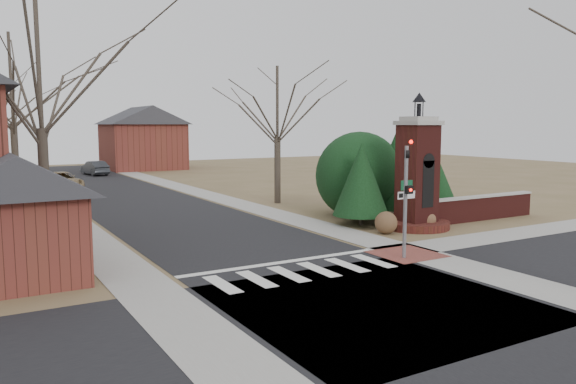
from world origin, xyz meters
TOP-DOWN VIEW (x-y plane):
  - ground at (0.00, 0.00)m, footprint 120.00×120.00m
  - main_street at (0.00, 22.00)m, footprint 8.00×70.00m
  - cross_street at (0.00, -3.00)m, footprint 120.00×8.00m
  - crosswalk_zone at (0.00, 0.80)m, footprint 8.00×2.20m
  - stop_bar at (0.00, 2.30)m, footprint 8.00×0.35m
  - sidewalk_right_main at (5.20, 22.00)m, footprint 2.00×60.00m
  - sidewalk_left at (-5.20, 22.00)m, footprint 2.00×60.00m
  - curb_apron at (4.80, 1.00)m, footprint 2.40×2.40m
  - traffic_signal_pole at (4.30, 0.57)m, footprint 0.28×0.41m
  - sign_post at (5.59, 1.99)m, footprint 0.90×0.07m
  - brick_gate_monument at (9.00, 4.99)m, footprint 3.20×3.20m
  - brick_garden_wall at (13.50, 5.00)m, footprint 7.50×0.50m
  - garage_left at (-8.52, 4.49)m, footprint 4.80×4.80m
  - house_distant_right at (7.99, 47.99)m, footprint 8.80×8.80m
  - evergreen_near at (7.20, 7.00)m, footprint 2.80×2.80m
  - evergreen_mid at (10.50, 8.20)m, footprint 3.40×3.40m
  - evergreen_far at (12.50, 7.20)m, footprint 2.40×2.40m
  - evergreen_mass at (9.00, 9.50)m, footprint 4.80×4.80m
  - bare_tree_0 at (-7.00, 9.00)m, footprint 8.05×8.05m
  - bare_tree_1 at (-7.00, 22.00)m, footprint 8.40×8.40m
  - bare_tree_3 at (7.50, 16.00)m, footprint 7.00×7.00m
  - pickup_truck at (-3.40, 29.96)m, footprint 2.98×5.39m
  - distant_car at (1.60, 42.54)m, footprint 2.13×4.45m
  - dry_shrub_left at (6.80, 4.60)m, footprint 1.03×1.03m
  - dry_shrub_right at (9.30, 4.60)m, footprint 0.92×0.92m

SIDE VIEW (x-z plane):
  - ground at x=0.00m, z-range 0.00..0.00m
  - main_street at x=0.00m, z-range 0.00..0.01m
  - cross_street at x=0.00m, z-range 0.00..0.01m
  - crosswalk_zone at x=0.00m, z-range 0.00..0.02m
  - stop_bar at x=0.00m, z-range 0.00..0.02m
  - sidewalk_right_main at x=5.20m, z-range 0.00..0.02m
  - sidewalk_left at x=-5.20m, z-range 0.00..0.02m
  - curb_apron at x=4.80m, z-range 0.00..0.02m
  - dry_shrub_right at x=9.30m, z-range 0.00..0.92m
  - dry_shrub_left at x=6.80m, z-range 0.00..1.03m
  - brick_garden_wall at x=13.50m, z-range 0.01..1.31m
  - distant_car at x=1.60m, z-range 0.00..1.41m
  - pickup_truck at x=-3.40m, z-range 0.00..1.43m
  - evergreen_far at x=12.50m, z-range 0.25..3.55m
  - sign_post at x=5.59m, z-range 0.57..3.32m
  - brick_gate_monument at x=9.00m, z-range -1.07..5.40m
  - garage_left at x=-8.52m, z-range 0.09..4.38m
  - evergreen_near at x=7.20m, z-range 0.25..4.35m
  - evergreen_mass at x=9.00m, z-range 0.00..4.80m
  - traffic_signal_pole at x=4.30m, z-range 0.34..4.84m
  - evergreen_mid at x=10.50m, z-range 0.25..4.95m
  - house_distant_right at x=7.99m, z-range 0.00..7.30m
  - bare_tree_3 at x=7.50m, z-range 1.84..11.54m
  - bare_tree_0 at x=-7.00m, z-range 2.12..13.27m
  - bare_tree_1 at x=-7.00m, z-range 2.21..13.85m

